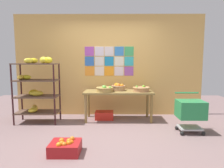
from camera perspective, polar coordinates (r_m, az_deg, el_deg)
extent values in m
plane|color=#7B6262|center=(3.85, -1.35, -15.05)|extent=(9.10, 9.10, 0.00)
cube|color=#DFAD5B|center=(5.16, -0.86, 5.43)|extent=(4.91, 0.06, 2.63)
cube|color=#A548B1|center=(5.17, -6.66, 9.53)|extent=(0.24, 0.01, 0.24)
cube|color=silver|center=(5.14, -3.76, 9.57)|extent=(0.24, 0.01, 0.24)
cube|color=silver|center=(5.13, -0.84, 9.59)|extent=(0.24, 0.01, 0.24)
cube|color=#367DC9|center=(5.13, 2.09, 9.59)|extent=(0.24, 0.01, 0.24)
cube|color=#3CA45E|center=(5.14, 5.01, 9.56)|extent=(0.24, 0.01, 0.24)
cube|color=blue|center=(5.16, -6.62, 6.66)|extent=(0.24, 0.01, 0.24)
cube|color=silver|center=(5.13, -3.74, 6.69)|extent=(0.24, 0.01, 0.24)
cube|color=#1E83BD|center=(5.12, -0.83, 6.70)|extent=(0.24, 0.01, 0.24)
cube|color=silver|center=(5.12, 2.08, 6.70)|extent=(0.24, 0.01, 0.24)
cube|color=#32ACB5|center=(5.14, 4.99, 6.68)|extent=(0.24, 0.01, 0.24)
cube|color=orange|center=(5.16, -6.58, 3.79)|extent=(0.24, 0.01, 0.24)
cube|color=silver|center=(5.14, -3.71, 3.81)|extent=(0.24, 0.01, 0.24)
cube|color=orange|center=(5.13, -0.83, 3.81)|extent=(0.24, 0.01, 0.24)
cube|color=silver|center=(5.13, 2.07, 3.81)|extent=(0.24, 0.01, 0.24)
cube|color=#994EA7|center=(5.14, 4.96, 3.80)|extent=(0.24, 0.01, 0.24)
cylinder|color=#371A1B|center=(4.82, -27.23, -2.85)|extent=(0.04, 0.04, 1.38)
cylinder|color=#371A1B|center=(4.47, -16.56, -3.09)|extent=(0.04, 0.04, 1.38)
cylinder|color=#371A1B|center=(5.20, -25.03, -2.10)|extent=(0.04, 0.04, 1.38)
cylinder|color=#371A1B|center=(4.88, -15.09, -2.25)|extent=(0.04, 0.04, 1.38)
cube|color=brown|center=(4.91, -20.91, -7.69)|extent=(0.97, 0.47, 0.03)
ellipsoid|color=yellow|center=(4.99, -21.73, -6.52)|extent=(0.26, 0.32, 0.14)
ellipsoid|color=yellow|center=(4.85, -22.18, -7.11)|extent=(0.25, 0.28, 0.11)
cube|color=brown|center=(4.83, -21.09, -3.39)|extent=(0.97, 0.47, 0.02)
ellipsoid|color=yellow|center=(4.96, -22.03, -2.27)|extent=(0.27, 0.28, 0.13)
ellipsoid|color=yellow|center=(4.81, -21.22, -2.58)|extent=(0.32, 0.20, 0.12)
cube|color=brown|center=(4.79, -21.27, 1.03)|extent=(0.97, 0.47, 0.02)
ellipsoid|color=yellow|center=(4.93, -23.85, 1.84)|extent=(0.31, 0.26, 0.11)
ellipsoid|color=gold|center=(4.91, -25.16, 1.80)|extent=(0.18, 0.27, 0.11)
cube|color=brown|center=(4.77, -21.46, 5.51)|extent=(0.97, 0.47, 0.02)
ellipsoid|color=gold|center=(4.91, -22.09, 6.36)|extent=(0.25, 0.22, 0.12)
ellipsoid|color=yellow|center=(4.63, -19.49, 6.65)|extent=(0.29, 0.32, 0.15)
ellipsoid|color=yellow|center=(4.76, -23.27, 6.30)|extent=(0.20, 0.28, 0.12)
ellipsoid|color=yellow|center=(4.52, -18.31, 6.66)|extent=(0.29, 0.26, 0.14)
cube|color=olive|center=(4.71, 1.85, -2.33)|extent=(1.64, 0.65, 0.04)
cylinder|color=olive|center=(4.56, -7.72, -7.23)|extent=(0.06, 0.06, 0.67)
cylinder|color=olive|center=(4.60, 11.48, -7.18)|extent=(0.06, 0.06, 0.67)
cylinder|color=olive|center=(5.07, -6.88, -5.81)|extent=(0.06, 0.06, 0.67)
cylinder|color=olive|center=(5.11, 10.34, -5.78)|extent=(0.06, 0.06, 0.67)
cylinder|color=#B37B53|center=(4.70, 8.58, -1.60)|extent=(0.38, 0.38, 0.09)
torus|color=#AC814D|center=(4.69, 8.59, -1.04)|extent=(0.41, 0.41, 0.03)
sphere|color=#6FC12E|center=(4.82, 9.47, -0.75)|extent=(0.05, 0.05, 0.05)
sphere|color=#74C643|center=(4.73, 7.27, -0.81)|extent=(0.06, 0.06, 0.06)
sphere|color=#72CA35|center=(4.79, 9.18, -0.72)|extent=(0.06, 0.06, 0.06)
cylinder|color=#AB8A4A|center=(4.59, -2.14, -1.68)|extent=(0.38, 0.38, 0.10)
torus|color=#A68C4B|center=(4.59, -2.15, -1.08)|extent=(0.41, 0.41, 0.03)
sphere|color=#74BB3E|center=(4.56, -0.58, -1.03)|extent=(0.07, 0.07, 0.07)
sphere|color=#6EC248|center=(4.57, -2.19, -0.95)|extent=(0.09, 0.09, 0.09)
sphere|color=#69BD44|center=(4.52, -2.36, -0.97)|extent=(0.07, 0.07, 0.07)
sphere|color=#6CAB49|center=(4.63, -2.51, -0.86)|extent=(0.08, 0.08, 0.08)
cylinder|color=#AD8057|center=(4.79, 1.87, -1.22)|extent=(0.32, 0.32, 0.12)
torus|color=tan|center=(4.79, 1.87, -0.54)|extent=(0.34, 0.34, 0.02)
sphere|color=orange|center=(4.86, 1.33, -0.19)|extent=(0.09, 0.09, 0.09)
sphere|color=orange|center=(4.78, 1.87, -0.34)|extent=(0.09, 0.09, 0.09)
sphere|color=orange|center=(4.87, 1.18, -0.29)|extent=(0.09, 0.09, 0.09)
sphere|color=orange|center=(4.76, 2.91, -0.45)|extent=(0.09, 0.09, 0.09)
sphere|color=orange|center=(4.82, 1.38, -0.26)|extent=(0.08, 0.08, 0.08)
cube|color=red|center=(4.88, -2.27, -9.15)|extent=(0.45, 0.31, 0.19)
cube|color=#A91A1E|center=(3.25, -13.54, -17.74)|extent=(0.46, 0.39, 0.18)
sphere|color=orange|center=(3.15, -12.50, -16.59)|extent=(0.08, 0.08, 0.08)
sphere|color=orange|center=(3.26, -14.54, -15.79)|extent=(0.08, 0.08, 0.08)
sphere|color=orange|center=(3.29, -11.59, -15.46)|extent=(0.08, 0.08, 0.08)
sphere|color=orange|center=(3.14, -14.47, -16.54)|extent=(0.08, 0.08, 0.08)
sphere|color=orange|center=(3.12, -15.34, -16.80)|extent=(0.08, 0.08, 0.08)
sphere|color=orange|center=(3.19, -11.86, -16.43)|extent=(0.08, 0.08, 0.08)
sphere|color=orange|center=(3.13, -13.83, -16.80)|extent=(0.07, 0.07, 0.07)
sphere|color=orange|center=(3.20, -12.48, -16.03)|extent=(0.09, 0.09, 0.09)
sphere|color=black|center=(4.11, 19.84, -13.45)|extent=(0.08, 0.08, 0.08)
sphere|color=black|center=(4.26, 25.22, -12.96)|extent=(0.08, 0.08, 0.08)
sphere|color=black|center=(4.39, 18.45, -12.09)|extent=(0.08, 0.08, 0.08)
sphere|color=black|center=(4.53, 23.52, -11.71)|extent=(0.08, 0.08, 0.08)
cube|color=#A5A8AD|center=(4.30, 21.81, -11.78)|extent=(0.43, 0.33, 0.03)
cube|color=#26884A|center=(4.20, 22.03, -6.88)|extent=(0.51, 0.41, 0.35)
cylinder|color=#26884A|center=(4.36, 21.05, -2.43)|extent=(0.49, 0.03, 0.03)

